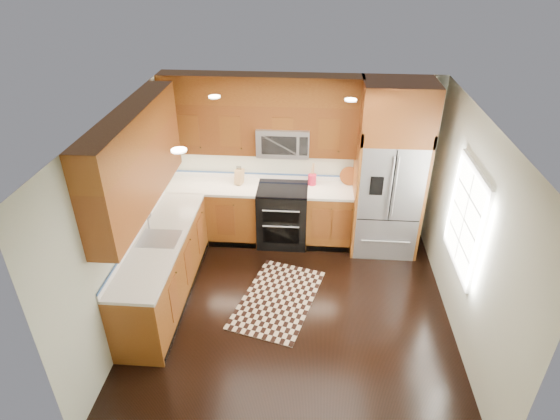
# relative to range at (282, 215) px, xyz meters

# --- Properties ---
(ground) EXTENTS (4.00, 4.00, 0.00)m
(ground) POSITION_rel_range_xyz_m (0.25, -1.67, -0.47)
(ground) COLOR black
(ground) RESTS_ON ground
(wall_back) EXTENTS (4.00, 0.02, 2.60)m
(wall_back) POSITION_rel_range_xyz_m (0.25, 0.33, 0.83)
(wall_back) COLOR #ADB4A2
(wall_back) RESTS_ON ground
(wall_left) EXTENTS (0.02, 4.00, 2.60)m
(wall_left) POSITION_rel_range_xyz_m (-1.75, -1.67, 0.83)
(wall_left) COLOR #ADB4A2
(wall_left) RESTS_ON ground
(wall_right) EXTENTS (0.02, 4.00, 2.60)m
(wall_right) POSITION_rel_range_xyz_m (2.25, -1.67, 0.83)
(wall_right) COLOR #ADB4A2
(wall_right) RESTS_ON ground
(window) EXTENTS (0.04, 1.10, 1.30)m
(window) POSITION_rel_range_xyz_m (2.23, -1.47, 0.93)
(window) COLOR white
(window) RESTS_ON ground
(base_cabinets) EXTENTS (2.85, 3.00, 0.90)m
(base_cabinets) POSITION_rel_range_xyz_m (-0.98, -0.77, -0.02)
(base_cabinets) COLOR brown
(base_cabinets) RESTS_ON ground
(countertop) EXTENTS (2.86, 3.01, 0.04)m
(countertop) POSITION_rel_range_xyz_m (-0.84, -0.65, 0.45)
(countertop) COLOR silver
(countertop) RESTS_ON base_cabinets
(upper_cabinets) EXTENTS (2.85, 3.00, 1.15)m
(upper_cabinets) POSITION_rel_range_xyz_m (-0.90, -0.58, 1.56)
(upper_cabinets) COLOR brown
(upper_cabinets) RESTS_ON ground
(range) EXTENTS (0.76, 0.67, 0.95)m
(range) POSITION_rel_range_xyz_m (0.00, 0.00, 0.00)
(range) COLOR black
(range) RESTS_ON ground
(microwave) EXTENTS (0.76, 0.40, 0.42)m
(microwave) POSITION_rel_range_xyz_m (-0.00, 0.13, 1.19)
(microwave) COLOR #B2B2B7
(microwave) RESTS_ON ground
(refrigerator) EXTENTS (0.98, 0.75, 2.60)m
(refrigerator) POSITION_rel_range_xyz_m (1.55, -0.04, 0.83)
(refrigerator) COLOR #B2B2B7
(refrigerator) RESTS_ON ground
(sink_faucet) EXTENTS (0.54, 0.44, 0.37)m
(sink_faucet) POSITION_rel_range_xyz_m (-1.48, -1.44, 0.52)
(sink_faucet) COLOR #B2B2B7
(sink_faucet) RESTS_ON countertop
(rug) EXTENTS (1.28, 1.70, 0.01)m
(rug) POSITION_rel_range_xyz_m (0.04, -1.42, -0.46)
(rug) COLOR black
(rug) RESTS_ON ground
(knife_block) EXTENTS (0.14, 0.17, 0.29)m
(knife_block) POSITION_rel_range_xyz_m (-0.67, 0.12, 0.59)
(knife_block) COLOR #A78251
(knife_block) RESTS_ON countertop
(utensil_crock) EXTENTS (0.16, 0.16, 0.35)m
(utensil_crock) POSITION_rel_range_xyz_m (0.44, 0.17, 0.59)
(utensil_crock) COLOR #B71634
(utensil_crock) RESTS_ON countertop
(cutting_board) EXTENTS (0.34, 0.34, 0.02)m
(cutting_board) POSITION_rel_range_xyz_m (1.00, 0.21, 0.48)
(cutting_board) COLOR brown
(cutting_board) RESTS_ON countertop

